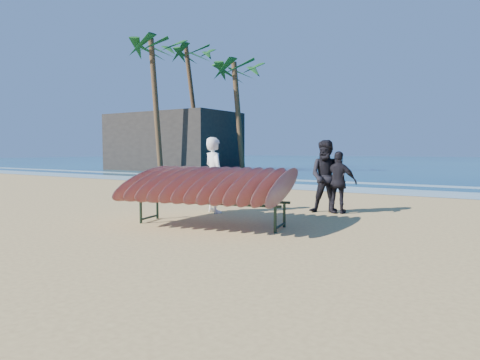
# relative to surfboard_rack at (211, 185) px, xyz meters

# --- Properties ---
(ground) EXTENTS (120.00, 120.00, 0.00)m
(ground) POSITION_rel_surfboard_rack_xyz_m (0.60, -0.61, -0.84)
(ground) COLOR tan
(ground) RESTS_ON ground
(ocean) EXTENTS (160.00, 160.00, 0.00)m
(ocean) POSITION_rel_surfboard_rack_xyz_m (0.60, 54.39, -0.84)
(ocean) COLOR navy
(ocean) RESTS_ON ground
(foam_near) EXTENTS (160.00, 160.00, 0.00)m
(foam_near) POSITION_rel_surfboard_rack_xyz_m (0.60, 9.39, -0.84)
(foam_near) COLOR white
(foam_near) RESTS_ON ground
(foam_far) EXTENTS (160.00, 160.00, 0.00)m
(foam_far) POSITION_rel_surfboard_rack_xyz_m (0.60, 12.89, -0.84)
(foam_far) COLOR white
(foam_far) RESTS_ON ground
(surfboard_rack) EXTENTS (3.60, 3.05, 1.32)m
(surfboard_rack) POSITION_rel_surfboard_rack_xyz_m (0.00, 0.00, 0.00)
(surfboard_rack) COLOR black
(surfboard_rack) RESTS_ON ground
(person_white) EXTENTS (0.81, 0.70, 1.87)m
(person_white) POSITION_rel_surfboard_rack_xyz_m (-1.01, 1.49, 0.09)
(person_white) COLOR white
(person_white) RESTS_ON ground
(person_dark_a) EXTENTS (1.00, 0.85, 1.80)m
(person_dark_a) POSITION_rel_surfboard_rack_xyz_m (1.38, 2.92, 0.06)
(person_dark_a) COLOR black
(person_dark_a) RESTS_ON ground
(person_dark_b) EXTENTS (0.90, 0.40, 1.53)m
(person_dark_b) POSITION_rel_surfboard_rack_xyz_m (1.63, 3.04, -0.08)
(person_dark_b) COLOR black
(person_dark_b) RESTS_ON ground
(building) EXTENTS (9.82, 5.45, 4.36)m
(building) POSITION_rel_surfboard_rack_xyz_m (-17.29, 18.20, 1.34)
(building) COLOR #2D2823
(building) RESTS_ON ground
(palm_left) EXTENTS (5.20, 5.20, 8.96)m
(palm_left) POSITION_rel_surfboard_rack_xyz_m (-14.85, 13.88, 7.22)
(palm_left) COLOR brown
(palm_left) RESTS_ON ground
(palm_mid) EXTENTS (5.20, 5.20, 7.72)m
(palm_mid) POSITION_rel_surfboard_rack_xyz_m (-10.92, 17.83, 6.03)
(palm_mid) COLOR brown
(palm_mid) RESTS_ON ground
(palm_right) EXTENTS (5.20, 5.20, 10.11)m
(palm_right) POSITION_rel_surfboard_rack_xyz_m (-17.35, 20.88, 8.39)
(palm_right) COLOR brown
(palm_right) RESTS_ON ground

